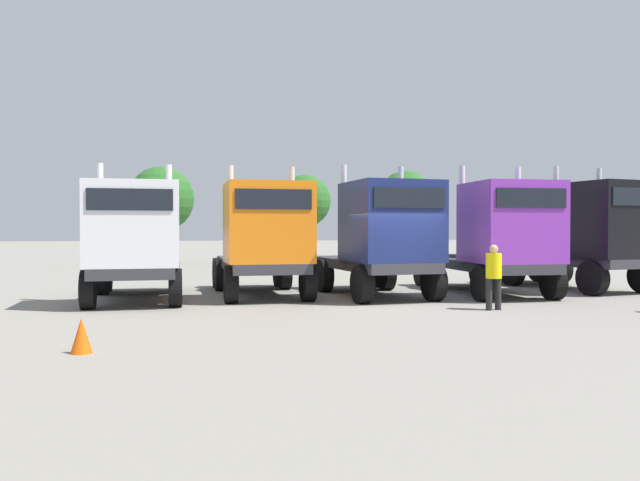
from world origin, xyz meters
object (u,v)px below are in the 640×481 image
(semi_truck_orange, at_px, (264,239))
(semi_truck_navy, at_px, (383,237))
(semi_truck_white, at_px, (134,242))
(semi_truck_black, at_px, (591,235))
(visitor_in_hivis, at_px, (494,272))
(semi_truck_purple, at_px, (499,238))
(traffic_cone_near, at_px, (81,335))

(semi_truck_orange, relative_size, semi_truck_navy, 1.02)
(semi_truck_white, height_order, semi_truck_black, semi_truck_black)
(semi_truck_white, relative_size, visitor_in_hivis, 3.75)
(semi_truck_navy, xyz_separation_m, semi_truck_purple, (3.68, -0.17, -0.03))
(semi_truck_navy, height_order, visitor_in_hivis, semi_truck_navy)
(semi_truck_orange, height_order, traffic_cone_near, semi_truck_orange)
(semi_truck_navy, distance_m, semi_truck_purple, 3.68)
(visitor_in_hivis, bearing_deg, semi_truck_purple, 140.76)
(semi_truck_navy, bearing_deg, semi_truck_orange, -107.70)
(semi_truck_orange, height_order, semi_truck_navy, semi_truck_navy)
(semi_truck_black, xyz_separation_m, visitor_in_hivis, (-5.50, -4.11, -0.90))
(visitor_in_hivis, bearing_deg, traffic_cone_near, -77.15)
(semi_truck_white, xyz_separation_m, visitor_in_hivis, (9.19, -3.32, -0.76))
(semi_truck_white, bearing_deg, semi_truck_navy, 87.04)
(semi_truck_navy, height_order, traffic_cone_near, semi_truck_navy)
(semi_truck_white, height_order, traffic_cone_near, semi_truck_white)
(semi_truck_orange, bearing_deg, semi_truck_black, 88.45)
(semi_truck_navy, relative_size, semi_truck_black, 0.94)
(semi_truck_white, bearing_deg, semi_truck_black, 90.66)
(visitor_in_hivis, bearing_deg, semi_truck_orange, -136.36)
(visitor_in_hivis, bearing_deg, semi_truck_black, 116.23)
(semi_truck_black, bearing_deg, semi_truck_orange, -100.58)
(semi_truck_black, relative_size, visitor_in_hivis, 3.90)
(semi_truck_navy, bearing_deg, visitor_in_hivis, 25.31)
(traffic_cone_near, bearing_deg, semi_truck_purple, 32.81)
(semi_truck_navy, bearing_deg, semi_truck_white, -96.71)
(semi_truck_white, distance_m, semi_truck_navy, 7.20)
(semi_truck_white, distance_m, traffic_cone_near, 7.50)
(semi_truck_orange, distance_m, semi_truck_black, 10.99)
(semi_truck_navy, relative_size, traffic_cone_near, 10.18)
(semi_truck_purple, bearing_deg, semi_truck_white, -90.96)
(traffic_cone_near, bearing_deg, visitor_in_hivis, 23.36)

